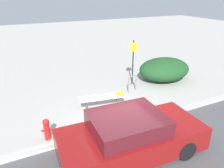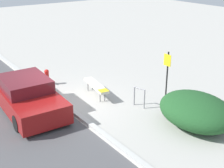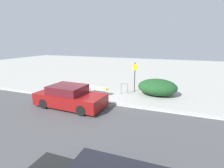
# 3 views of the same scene
# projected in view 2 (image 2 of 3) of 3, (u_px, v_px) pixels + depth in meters

# --- Properties ---
(ground_plane) EXTENTS (60.00, 60.00, 0.00)m
(ground_plane) POSITION_uv_depth(u_px,v_px,m) (63.00, 105.00, 12.89)
(ground_plane) COLOR #ADAAA3
(curb) EXTENTS (60.00, 0.20, 0.13)m
(curb) POSITION_uv_depth(u_px,v_px,m) (63.00, 104.00, 12.87)
(curb) COLOR #B7B7B2
(curb) RESTS_ON ground_plane
(bench) EXTENTS (1.97, 0.70, 0.55)m
(bench) POSITION_uv_depth(u_px,v_px,m) (96.00, 86.00, 13.62)
(bench) COLOR #515156
(bench) RESTS_ON ground_plane
(bike_rack) EXTENTS (0.55, 0.19, 0.83)m
(bike_rack) POSITION_uv_depth(u_px,v_px,m) (139.00, 95.00, 12.59)
(bike_rack) COLOR gray
(bike_rack) RESTS_ON ground_plane
(sign_post) EXTENTS (0.36, 0.08, 2.30)m
(sign_post) POSITION_uv_depth(u_px,v_px,m) (167.00, 74.00, 12.34)
(sign_post) COLOR black
(sign_post) RESTS_ON ground_plane
(fire_hydrant) EXTENTS (0.36, 0.22, 0.77)m
(fire_hydrant) POSITION_uv_depth(u_px,v_px,m) (47.00, 76.00, 14.90)
(fire_hydrant) COLOR red
(fire_hydrant) RESTS_ON ground_plane
(shrub_hedge) EXTENTS (2.88, 2.23, 1.21)m
(shrub_hedge) POSITION_uv_depth(u_px,v_px,m) (196.00, 111.00, 11.08)
(shrub_hedge) COLOR #1E4C23
(shrub_hedge) RESTS_ON ground_plane
(parked_car_near) EXTENTS (4.37, 2.04, 1.35)m
(parked_car_near) POSITION_uv_depth(u_px,v_px,m) (27.00, 96.00, 12.24)
(parked_car_near) COLOR black
(parked_car_near) RESTS_ON ground_plane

